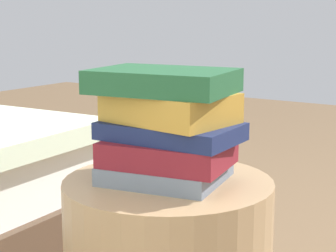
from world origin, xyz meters
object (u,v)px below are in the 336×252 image
object	(u,v)px
book_maroon	(168,153)
book_forest	(163,81)
book_navy	(170,131)
book_ochre	(172,107)
book_slate	(167,171)

from	to	relation	value
book_maroon	book_forest	size ratio (longest dim) A/B	0.90
book_maroon	book_forest	bearing A→B (deg)	-34.44
book_navy	book_ochre	world-z (taller)	book_ochre
book_slate	book_ochre	distance (m)	0.13
book_forest	book_ochre	bearing A→B (deg)	-154.40
book_navy	book_maroon	bearing A→B (deg)	88.38
book_slate	book_forest	size ratio (longest dim) A/B	0.84
book_ochre	book_slate	bearing A→B (deg)	27.10
book_ochre	book_forest	world-z (taller)	book_forest
book_slate	book_ochre	size ratio (longest dim) A/B	0.96
book_ochre	book_forest	bearing A→B (deg)	40.68
book_navy	book_ochre	bearing A→B (deg)	-80.40
book_navy	book_ochre	distance (m)	0.05
book_forest	book_navy	bearing A→B (deg)	177.33
book_maroon	book_forest	xyz separation A→B (m)	(0.02, -0.01, 0.14)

